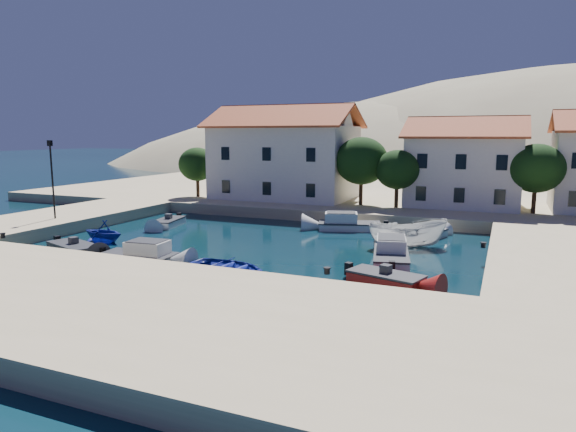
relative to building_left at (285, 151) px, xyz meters
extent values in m
plane|color=black|center=(6.00, -28.00, -5.94)|extent=(400.00, 400.00, 0.00)
cube|color=tan|center=(6.00, -34.00, -5.44)|extent=(52.00, 12.00, 1.00)
cube|color=tan|center=(-13.00, -18.00, -5.44)|extent=(8.00, 20.00, 1.00)
cube|color=tan|center=(8.00, 10.00, -5.44)|extent=(80.00, 36.00, 1.00)
ellipsoid|color=gray|center=(-4.00, 82.00, -25.94)|extent=(198.00, 126.00, 72.00)
cube|color=silver|center=(0.00, 0.00, -1.19)|extent=(14.00, 9.00, 7.50)
pyramid|color=#A14224|center=(0.00, 0.00, 3.66)|extent=(14.70, 9.45, 2.20)
cube|color=silver|center=(18.00, 1.00, -1.69)|extent=(10.00, 8.00, 6.50)
pyramid|color=#A14224|center=(18.00, 1.00, 2.46)|extent=(10.50, 8.40, 1.80)
cylinder|color=#382314|center=(-9.00, -3.00, -3.69)|extent=(0.36, 0.36, 2.50)
ellipsoid|color=black|center=(-9.00, -3.00, -1.44)|extent=(4.00, 4.00, 3.60)
cylinder|color=#382314|center=(9.00, -2.50, -3.44)|extent=(0.36, 0.36, 3.00)
ellipsoid|color=black|center=(9.00, -2.50, -0.74)|extent=(5.00, 5.00, 4.50)
cylinder|color=#382314|center=(12.50, -3.00, -3.69)|extent=(0.36, 0.36, 2.50)
ellipsoid|color=black|center=(12.50, -3.00, -1.44)|extent=(4.00, 4.00, 3.60)
cylinder|color=#382314|center=(24.00, -2.00, -3.56)|extent=(0.36, 0.36, 2.75)
ellipsoid|color=black|center=(24.00, -2.00, -1.09)|extent=(4.60, 4.60, 4.14)
cylinder|color=black|center=(-11.50, -20.00, -1.94)|extent=(0.14, 0.14, 6.00)
cube|color=black|center=(-11.50, -20.00, 1.06)|extent=(0.35, 0.25, 0.45)
cylinder|color=black|center=(-8.30, -27.20, -4.79)|extent=(0.36, 0.36, 0.30)
cylinder|color=black|center=(14.00, -27.20, -4.79)|extent=(0.36, 0.36, 0.30)
cylinder|color=black|center=(20.70, -18.00, -4.79)|extent=(0.36, 0.36, 0.30)
cube|color=#303135|center=(-4.10, -25.37, -5.69)|extent=(4.45, 3.05, 0.90)
cube|color=#303135|center=(-4.10, -25.37, -5.36)|extent=(4.55, 3.11, 0.10)
cube|color=#303135|center=(-4.10, -25.37, -5.14)|extent=(0.64, 0.64, 0.50)
cube|color=silver|center=(1.64, -25.92, -5.69)|extent=(4.57, 2.28, 0.90)
cube|color=#303135|center=(1.64, -25.92, -5.36)|extent=(4.67, 2.33, 0.10)
cube|color=silver|center=(1.64, -25.92, -4.99)|extent=(2.47, 1.81, 0.90)
imported|color=navy|center=(7.64, -25.71, -5.94)|extent=(4.98, 3.82, 0.96)
cube|color=maroon|center=(16.29, -24.49, -5.69)|extent=(4.08, 2.67, 0.90)
cube|color=#303135|center=(16.29, -24.49, -5.36)|extent=(4.18, 2.73, 0.10)
cube|color=#303135|center=(16.29, -24.49, -5.14)|extent=(0.62, 0.62, 0.50)
cube|color=silver|center=(15.56, -19.70, -5.69)|extent=(3.06, 5.31, 0.90)
cube|color=#303135|center=(15.56, -19.70, -5.36)|extent=(3.13, 5.44, 0.10)
cube|color=silver|center=(15.56, -19.70, -4.99)|extent=(2.25, 2.95, 0.90)
imported|color=silver|center=(15.76, -15.12, -5.94)|extent=(5.83, 4.30, 2.12)
cube|color=silver|center=(16.68, -11.44, -5.69)|extent=(2.43, 3.40, 0.90)
cube|color=#303135|center=(16.68, -11.44, -5.36)|extent=(2.48, 3.48, 0.10)
cube|color=#303135|center=(16.68, -11.44, -5.14)|extent=(0.64, 0.64, 0.50)
imported|color=navy|center=(-4.82, -21.89, -5.94)|extent=(3.52, 3.08, 1.77)
cube|color=silver|center=(-4.37, -14.70, -5.69)|extent=(2.32, 3.88, 0.90)
cube|color=#303135|center=(-4.37, -14.70, -5.36)|extent=(2.36, 3.97, 0.10)
cube|color=#303135|center=(-4.37, -14.70, -5.14)|extent=(0.59, 0.59, 0.50)
cube|color=silver|center=(10.22, -10.36, -5.69)|extent=(5.27, 3.42, 0.90)
cube|color=#303135|center=(10.22, -10.36, -5.36)|extent=(5.39, 3.49, 0.10)
cube|color=silver|center=(10.22, -10.36, -4.99)|extent=(2.99, 2.44, 0.90)
camera|label=1|loc=(21.70, -50.08, 1.76)|focal=32.00mm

